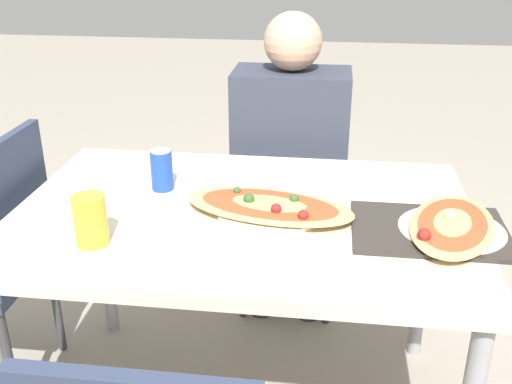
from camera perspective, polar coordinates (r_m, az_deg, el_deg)
The scene contains 8 objects.
dining_table at distance 1.73m, azimuth -1.24°, elevation -3.83°, with size 1.29×0.87×0.74m.
chair_far_seated at distance 2.48m, azimuth 3.37°, elevation 0.91°, with size 0.40×0.40×0.91m.
person_seated at distance 2.30m, azimuth 3.28°, elevation 4.52°, with size 0.43×0.28×1.21m.
pizza_main at distance 1.66m, azimuth 1.28°, elevation -1.47°, with size 0.51×0.31×0.06m.
soda_can at distance 1.83m, azimuth -8.96°, elevation 2.09°, with size 0.07×0.07×0.12m.
drink_glass at distance 1.55m, azimuth -15.48°, elevation -2.61°, with size 0.08×0.08×0.13m.
serving_tray at distance 1.64m, azimuth 16.17°, elevation -3.49°, with size 0.40×0.29×0.01m.
pizza_second at distance 1.64m, azimuth 18.13°, elevation -3.17°, with size 0.31×0.43×0.06m.
Camera 1 is at (0.23, -1.51, 1.48)m, focal length 42.00 mm.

